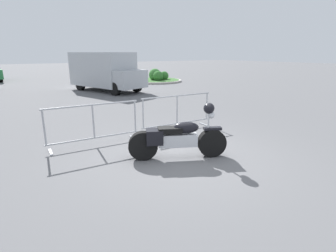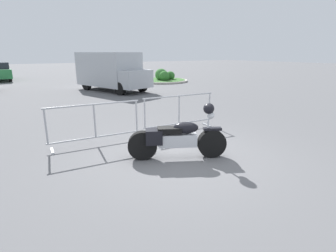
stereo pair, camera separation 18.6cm
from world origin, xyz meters
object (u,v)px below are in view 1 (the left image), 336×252
at_px(motorcycle, 178,138).
at_px(delivery_van, 105,70).
at_px(crowd_barrier_near, 94,124).
at_px(crowd_barrier_far, 177,112).

xyz_separation_m(motorcycle, delivery_van, (2.56, 11.25, 0.77)).
xyz_separation_m(crowd_barrier_near, crowd_barrier_far, (2.56, 0.00, 0.00)).
bearing_deg(crowd_barrier_near, motorcycle, -55.11).
distance_m(crowd_barrier_far, delivery_van, 9.52).
bearing_deg(motorcycle, crowd_barrier_near, 151.53).
height_order(crowd_barrier_near, crowd_barrier_far, same).
distance_m(motorcycle, delivery_van, 11.56).
bearing_deg(crowd_barrier_far, motorcycle, -124.90).
height_order(crowd_barrier_far, delivery_van, delivery_van).
distance_m(crowd_barrier_near, delivery_van, 10.19).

